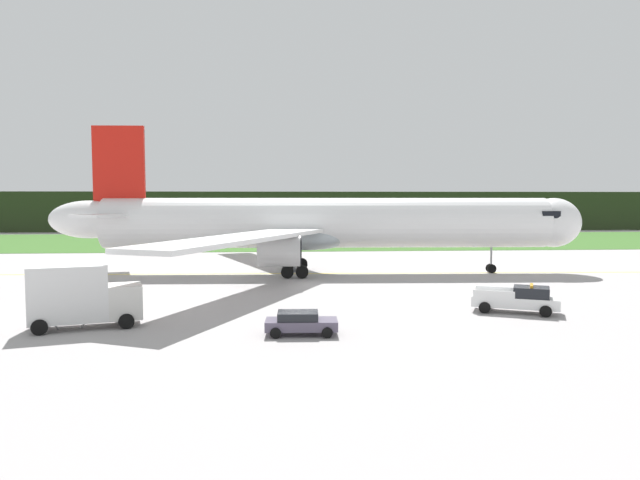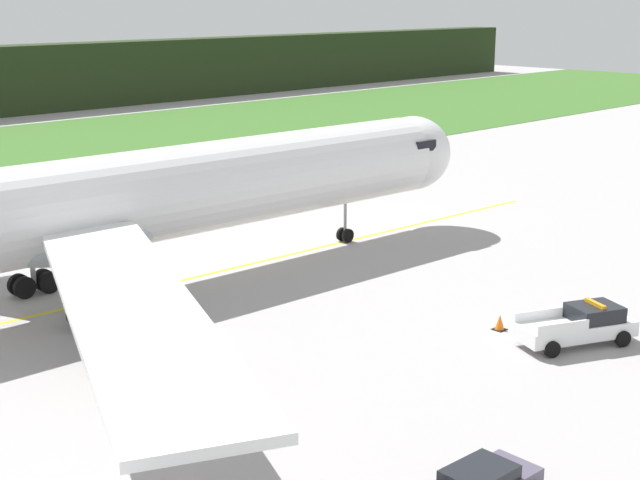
# 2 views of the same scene
# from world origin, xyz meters

# --- Properties ---
(ground) EXTENTS (320.00, 320.00, 0.00)m
(ground) POSITION_xyz_m (0.00, 0.00, 0.00)
(ground) COLOR #A29D9D
(taxiway_centerline_main) EXTENTS (70.87, 3.18, 0.01)m
(taxiway_centerline_main) POSITION_xyz_m (2.24, 7.85, 0.00)
(taxiway_centerline_main) COLOR yellow
(taxiway_centerline_main) RESTS_ON ground
(airliner) EXTENTS (53.73, 51.83, 14.76)m
(airliner) POSITION_xyz_m (1.57, 7.88, 5.00)
(airliner) COLOR white
(airliner) RESTS_ON ground
(ops_pickup_truck) EXTENTS (5.87, 4.10, 1.94)m
(ops_pickup_truck) POSITION_xyz_m (13.31, -13.25, 0.90)
(ops_pickup_truck) COLOR white
(ops_pickup_truck) RESTS_ON ground
(apron_cone) EXTENTS (0.59, 0.59, 0.74)m
(apron_cone) POSITION_xyz_m (12.30, -9.59, 0.36)
(apron_cone) COLOR black
(apron_cone) RESTS_ON ground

